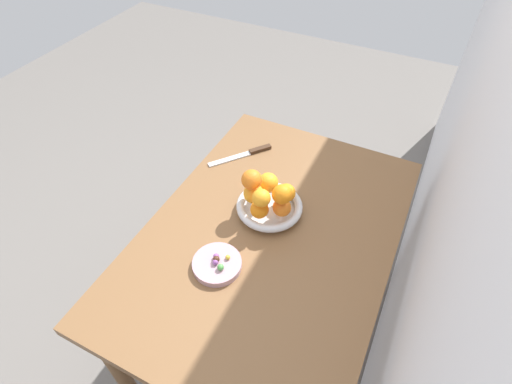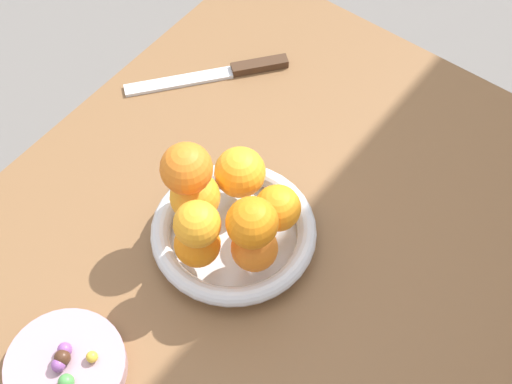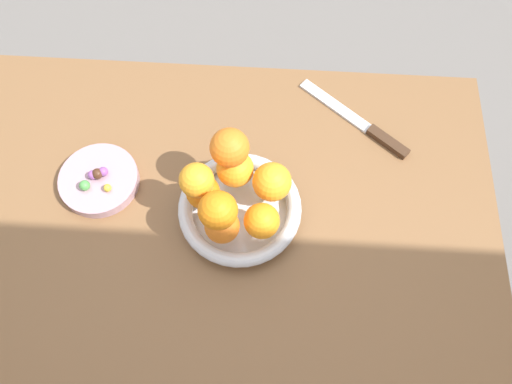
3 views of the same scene
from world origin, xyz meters
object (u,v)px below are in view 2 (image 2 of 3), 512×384
object	(u,v)px
orange_2	(195,197)
knife	(222,73)
orange_0	(275,207)
orange_7	(186,168)
orange_6	(252,223)
candy_ball_4	(66,382)
orange_4	(254,248)
candy_ball_3	(92,357)
fruit_bowl	(234,233)
candy_ball_1	(62,358)
candy_ball_0	(65,350)
candy_dish	(66,367)
orange_3	(197,244)
dining_table	(224,328)
orange_5	(197,224)
candy_ball_2	(58,365)
orange_1	(240,172)

from	to	relation	value
orange_2	knife	size ratio (longest dim) A/B	0.31
orange_0	knife	xyz separation A→B (m)	(-0.19, -0.24, -0.07)
orange_7	knife	world-z (taller)	orange_7
orange_6	candy_ball_4	xyz separation A→B (m)	(0.26, -0.08, -0.10)
orange_4	candy_ball_3	xyz separation A→B (m)	(0.22, -0.08, -0.04)
fruit_bowl	orange_4	size ratio (longest dim) A/B	3.71
fruit_bowl	candy_ball_3	world-z (taller)	fruit_bowl
fruit_bowl	candy_ball_4	bearing A→B (deg)	-4.96
candy_ball_1	candy_ball_3	size ratio (longest dim) A/B	1.39
candy_ball_0	candy_ball_3	bearing A→B (deg)	113.29
orange_0	orange_6	distance (m)	0.09
fruit_bowl	candy_dish	size ratio (longest dim) A/B	1.50
orange_3	orange_4	size ratio (longest dim) A/B	1.00
candy_dish	dining_table	bearing A→B (deg)	155.04
orange_4	candy_dish	bearing A→B (deg)	-22.49
candy_dish	orange_5	size ratio (longest dim) A/B	2.54
candy_dish	candy_ball_1	distance (m)	0.02
orange_5	candy_ball_4	world-z (taller)	orange_5
orange_2	orange_4	distance (m)	0.11
orange_2	knife	world-z (taller)	orange_2
fruit_bowl	orange_7	world-z (taller)	orange_7
orange_0	fruit_bowl	bearing A→B (deg)	-42.30
candy_dish	candy_ball_2	size ratio (longest dim) A/B	8.50
fruit_bowl	candy_ball_3	bearing A→B (deg)	-5.57
orange_3	orange_7	distance (m)	0.10
candy_dish	orange_4	bearing A→B (deg)	157.51
orange_6	candy_ball_3	world-z (taller)	orange_6
orange_4	candy_ball_4	bearing A→B (deg)	-16.73
fruit_bowl	orange_4	bearing A→B (deg)	65.70
orange_4	candy_ball_1	world-z (taller)	orange_4
candy_ball_1	candy_ball_2	bearing A→B (deg)	13.53
candy_ball_1	orange_0	bearing A→B (deg)	164.15
dining_table	orange_6	size ratio (longest dim) A/B	17.30
orange_5	candy_ball_2	size ratio (longest dim) A/B	3.34
candy_ball_4	knife	size ratio (longest dim) A/B	0.09
orange_6	fruit_bowl	bearing A→B (deg)	-117.41
orange_6	knife	bearing A→B (deg)	-134.74
candy_dish	knife	world-z (taller)	candy_dish
orange_4	orange_0	bearing A→B (deg)	-166.23
orange_1	orange_5	xyz separation A→B (m)	(0.12, 0.03, 0.05)
orange_2	fruit_bowl	bearing A→B (deg)	101.70
orange_3	orange_0	bearing A→B (deg)	156.87
candy_dish	orange_1	bearing A→B (deg)	177.12
fruit_bowl	orange_5	size ratio (longest dim) A/B	3.82
dining_table	knife	size ratio (longest dim) A/B	5.10
dining_table	candy_dish	xyz separation A→B (m)	(0.19, -0.09, 0.10)
orange_7	dining_table	bearing A→B (deg)	58.12
orange_1	orange_6	xyz separation A→B (m)	(0.08, 0.08, 0.06)
orange_1	knife	bearing A→B (deg)	-134.91
orange_7	knife	bearing A→B (deg)	-148.77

